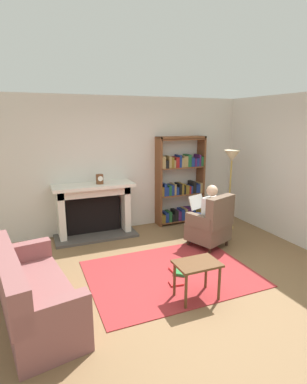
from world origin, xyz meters
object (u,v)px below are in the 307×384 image
mantel_clock (100,179)px  side_table (197,268)px  bookshelf (180,183)px  sofa_floral (31,294)px  floor_lamp (232,163)px  armchair_reading (211,224)px  seated_reader (206,212)px  fireplace (94,208)px

mantel_clock → side_table: (0.62, -2.59, -0.73)m
side_table → bookshelf: bearing=66.6°
sofa_floral → floor_lamp: floor_lamp is taller
bookshelf → mantel_clock: bearing=-175.7°
armchair_reading → side_table: size_ratio=1.73×
mantel_clock → bookshelf: (1.80, 0.14, -0.24)m
mantel_clock → armchair_reading: mantel_clock is taller
bookshelf → side_table: (-1.18, -2.73, -0.48)m
bookshelf → floor_lamp: 1.17m
armchair_reading → sofa_floral: 3.17m
mantel_clock → armchair_reading: bearing=-37.1°
armchair_reading → side_table: bearing=29.8°
armchair_reading → bookshelf: bearing=-115.3°
armchair_reading → floor_lamp: (0.88, 0.68, 0.97)m
mantel_clock → floor_lamp: 2.65m
armchair_reading → side_table: (-1.07, -1.31, -0.01)m
side_table → floor_lamp: size_ratio=0.34×
armchair_reading → seated_reader: (-0.04, 0.11, 0.20)m
side_table → armchair_reading: bearing=50.7°
fireplace → mantel_clock: (0.12, -0.10, 0.58)m
fireplace → sofa_floral: (-1.21, -2.34, -0.24)m
fireplace → seated_reader: (1.77, -1.27, 0.06)m
bookshelf → side_table: size_ratio=3.39×
fireplace → armchair_reading: size_ratio=1.62×
fireplace → seated_reader: bearing=-35.7°
sofa_floral → side_table: bearing=-109.8°
mantel_clock → armchair_reading: 2.24m
armchair_reading → sofa_floral: size_ratio=0.54×
floor_lamp → seated_reader: bearing=-148.0°
floor_lamp → sofa_floral: bearing=-157.2°
fireplace → side_table: bearing=-74.6°
fireplace → floor_lamp: bearing=-14.6°
sofa_floral → seated_reader: bearing=-79.8°
side_table → floor_lamp: (1.95, 2.00, 0.98)m
bookshelf → armchair_reading: (-0.11, -1.41, -0.47)m
mantel_clock → sofa_floral: (-1.33, -2.24, -0.82)m
sofa_floral → armchair_reading: bearing=-81.9°
bookshelf → floor_lamp: bookshelf is taller
fireplace → mantel_clock: 0.60m
side_table → fireplace: bearing=105.4°
bookshelf → armchair_reading: bookshelf is taller
fireplace → bookshelf: bookshelf is taller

